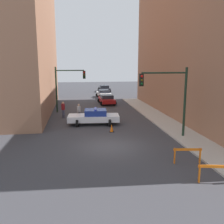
# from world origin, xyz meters

# --- Properties ---
(ground_plane) EXTENTS (120.00, 120.00, 0.00)m
(ground_plane) POSITION_xyz_m (0.00, 0.00, 0.00)
(ground_plane) COLOR #38383D
(sidewalk_right) EXTENTS (2.40, 44.00, 0.12)m
(sidewalk_right) POSITION_xyz_m (6.20, 0.00, 0.06)
(sidewalk_right) COLOR #B2ADA3
(sidewalk_right) RESTS_ON ground_plane
(traffic_light_near) EXTENTS (3.64, 0.35, 5.20)m
(traffic_light_near) POSITION_xyz_m (4.73, 1.38, 3.53)
(traffic_light_near) COLOR black
(traffic_light_near) RESTS_ON sidewalk_right
(traffic_light_far) EXTENTS (3.44, 0.35, 5.20)m
(traffic_light_far) POSITION_xyz_m (-3.30, 12.89, 3.40)
(traffic_light_far) COLOR black
(traffic_light_far) RESTS_ON ground_plane
(police_car) EXTENTS (4.83, 2.59, 1.52)m
(police_car) POSITION_xyz_m (-0.58, 6.48, 0.72)
(police_car) COLOR white
(police_car) RESTS_ON ground_plane
(parked_car_near) EXTENTS (2.38, 4.36, 1.31)m
(parked_car_near) POSITION_xyz_m (2.03, 17.96, 0.67)
(parked_car_near) COLOR maroon
(parked_car_near) RESTS_ON ground_plane
(parked_car_mid) EXTENTS (2.52, 4.44, 1.31)m
(parked_car_mid) POSITION_xyz_m (2.36, 24.62, 0.67)
(parked_car_mid) COLOR silver
(parked_car_mid) RESTS_ON ground_plane
(parked_car_far) EXTENTS (2.42, 4.39, 1.31)m
(parked_car_far) POSITION_xyz_m (3.39, 33.02, 0.67)
(parked_car_far) COLOR black
(parked_car_far) RESTS_ON ground_plane
(pedestrian_crossing) EXTENTS (0.44, 0.44, 1.66)m
(pedestrian_crossing) POSITION_xyz_m (-1.95, 8.38, 0.86)
(pedestrian_crossing) COLOR #382D23
(pedestrian_crossing) RESTS_ON ground_plane
(pedestrian_corner) EXTENTS (0.50, 0.50, 1.66)m
(pedestrian_corner) POSITION_xyz_m (-3.57, 9.99, 0.86)
(pedestrian_corner) COLOR #474C66
(pedestrian_corner) RESTS_ON ground_plane
(barrier_front) EXTENTS (1.58, 0.45, 0.90)m
(barrier_front) POSITION_xyz_m (4.23, -5.94, 0.62)
(barrier_front) COLOR orange
(barrier_front) RESTS_ON ground_plane
(barrier_mid) EXTENTS (1.59, 0.37, 0.90)m
(barrier_mid) POSITION_xyz_m (3.97, -3.53, 0.62)
(barrier_mid) COLOR orange
(barrier_mid) RESTS_ON ground_plane
(traffic_cone) EXTENTS (0.36, 0.36, 0.66)m
(traffic_cone) POSITION_xyz_m (0.67, 3.64, 0.32)
(traffic_cone) COLOR black
(traffic_cone) RESTS_ON ground_plane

